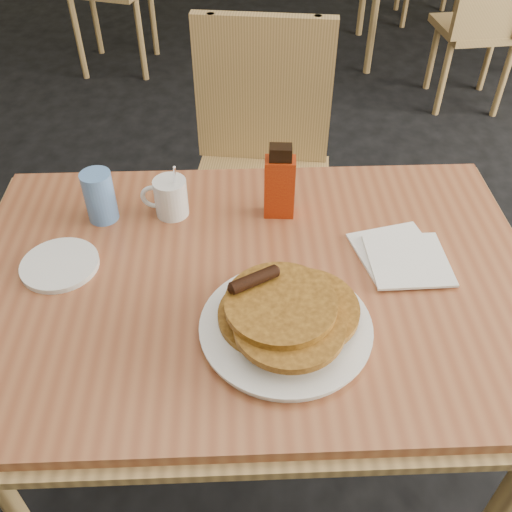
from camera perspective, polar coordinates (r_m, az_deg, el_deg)
The scene contains 10 objects.
floor at distance 1.76m, azimuth 1.72°, elevation -21.17°, with size 10.00×10.00×0.00m, color black.
main_table at distance 1.21m, azimuth -0.35°, elevation -3.46°, with size 1.30×0.94×0.75m.
chair_main_far at distance 1.89m, azimuth 0.56°, elevation 10.64°, with size 0.46×0.46×0.98m.
chair_neighbor_near at distance 3.36m, azimuth 21.98°, elevation 21.38°, with size 0.46×0.46×0.87m.
pancake_plate at distance 1.06m, azimuth 3.00°, elevation -6.38°, with size 0.32×0.32×0.10m.
coffee_mug at distance 1.33m, azimuth -8.62°, elevation 5.88°, with size 0.11×0.08×0.14m.
syrup_bottle at distance 1.29m, azimuth 2.38°, elevation 7.23°, with size 0.07×0.05×0.18m.
napkin_stack at distance 1.26m, azimuth 14.38°, elevation -0.01°, with size 0.22×0.23×0.01m.
blue_tumbler at distance 1.34m, azimuth -15.37°, elevation 5.77°, with size 0.07×0.07×0.12m, color #5481C6.
side_saucer at distance 1.27m, azimuth -19.03°, elevation -0.83°, with size 0.16×0.16×0.01m, color white.
Camera 1 is at (-0.01, -0.78, 1.58)m, focal length 40.00 mm.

